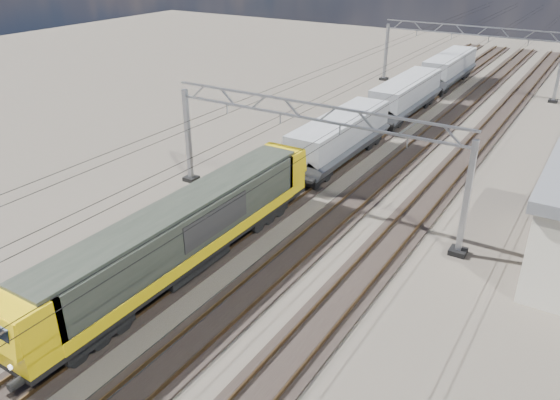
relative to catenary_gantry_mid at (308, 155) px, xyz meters
The scene contains 12 objects.
ground 5.59m from the catenary_gantry_mid, 90.00° to the right, with size 160.00×160.00×0.00m, color black.
track_outer_west 8.17m from the catenary_gantry_mid, 146.31° to the right, with size 2.60×140.00×0.30m.
track_loco 5.89m from the catenary_gantry_mid, 116.57° to the right, with size 2.60×140.00×0.30m.
track_inner_east 5.89m from the catenary_gantry_mid, 63.43° to the right, with size 2.60×140.00×0.30m.
track_outer_east 8.17m from the catenary_gantry_mid, 33.69° to the right, with size 2.60×140.00×0.30m.
catenary_gantry_mid is the anchor object (origin of this frame).
catenary_gantry_far 36.00m from the catenary_gantry_mid, 90.00° to the left, with size 19.90×0.90×7.11m.
overhead_wires 4.40m from the catenary_gantry_mid, 90.00° to the left, with size 12.03×140.00×0.53m.
locomotive 9.51m from the catenary_gantry_mid, 102.31° to the right, with size 2.76×21.10×3.62m.
hopper_wagon_lead 8.92m from the catenary_gantry_mid, 103.20° to the left, with size 3.38×13.00×3.25m.
hopper_wagon_mid 22.88m from the catenary_gantry_mid, 95.03° to the left, with size 3.38×13.00×3.25m.
hopper_wagon_third 37.02m from the catenary_gantry_mid, 93.10° to the left, with size 3.38×13.00×3.25m.
Camera 1 is at (14.80, -23.00, 15.69)m, focal length 35.00 mm.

